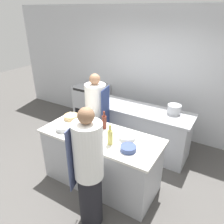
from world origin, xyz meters
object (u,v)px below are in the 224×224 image
Objects in this scene: stockpot at (174,109)px; chef_at_stove at (96,116)px; bowl_ceramic_blue at (63,128)px; oven_range at (92,104)px; chef_at_prep_near at (89,171)px; bowl_mixing_large at (127,137)px; bottle_cooking_oil at (110,137)px; bowl_prep_small at (71,117)px; bowl_wooden_salad at (128,148)px; bottle_wine at (92,132)px; bottle_olive_oil at (90,136)px; bottle_vinegar at (104,122)px.

chef_at_stove is at bearing -152.47° from stockpot.
chef_at_stove is at bearing 87.73° from bowl_ceramic_blue.
chef_at_prep_near is at bearing -54.56° from oven_range.
bowl_ceramic_blue is at bearing -130.77° from stockpot.
oven_range is 3.78× the size of bowl_mixing_large.
bottle_cooking_oil is at bearing -47.85° from oven_range.
bowl_prep_small reaches higher than bowl_wooden_salad.
bowl_ceramic_blue is 1.14m from bowl_wooden_salad.
bowl_prep_small is 1.16× the size of bowl_ceramic_blue.
bottle_wine is at bearing -24.53° from bowl_prep_small.
bottle_olive_oil is 0.73× the size of bottle_vinegar.
bowl_mixing_large is at bearing -11.02° from bottle_vinegar.
chef_at_prep_near is 0.83m from bowl_mixing_large.
bowl_prep_small is at bearing 112.73° from bowl_ceramic_blue.
bowl_wooden_salad is 0.88× the size of stockpot.
bottle_olive_oil is 0.82m from bowl_prep_small.
bottle_vinegar is 1.18× the size of bowl_prep_small.
bowl_prep_small is (-1.04, 0.89, 0.10)m from chef_at_prep_near.
stockpot is at bearing 60.74° from bottle_wine.
oven_range is at bearing -150.63° from chef_at_stove.
chef_at_stove is 0.54m from bowl_prep_small.
bottle_wine reaches higher than bowl_ceramic_blue.
bowl_wooden_salad reaches higher than oven_range.
bottle_cooking_oil is at bearing 34.76° from chef_at_stove.
chef_at_stove is 6.46× the size of bowl_mixing_large.
bottle_olive_oil is at bearing -116.43° from stockpot.
bottle_cooking_oil reaches higher than oven_range.
bowl_ceramic_blue is at bearing 177.51° from bottle_olive_oil.
oven_range is at bearing 20.39° from chef_at_prep_near.
stockpot is at bearing 37.89° from bowl_prep_small.
bowl_prep_small is 1.35m from bowl_wooden_salad.
bottle_vinegar is at bearing 87.50° from bottle_wine.
bottle_olive_oil is at bearing -86.24° from bottle_vinegar.
bowl_ceramic_blue is 0.88× the size of stockpot.
bowl_prep_small is 1.89m from stockpot.
bowl_ceramic_blue is at bearing -67.27° from bowl_prep_small.
bottle_wine is 1.68m from stockpot.
oven_range is 2.39m from bottle_wine.
bottle_cooking_oil reaches higher than bowl_mixing_large.
stockpot reaches higher than bowl_mixing_large.
bottle_olive_oil is 0.86× the size of bowl_prep_small.
chef_at_stove is at bearing 68.10° from bowl_prep_small.
oven_range is at bearing 113.99° from bowl_ceramic_blue.
stockpot is at bearing 49.23° from bowl_ceramic_blue.
bowl_ceramic_blue is at bearing -177.48° from bowl_wooden_salad.
oven_range is 3.86× the size of stockpot.
chef_at_prep_near reaches higher than bottle_olive_oil.
bottle_wine is (0.47, -0.79, 0.19)m from chef_at_stove.
chef_at_prep_near is 7.78× the size of bowl_ceramic_blue.
bowl_ceramic_blue is at bearing -176.07° from bottle_cooking_oil.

